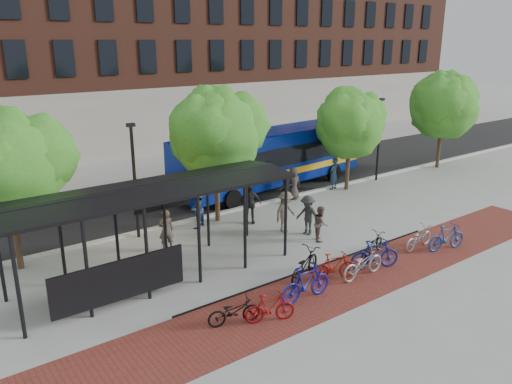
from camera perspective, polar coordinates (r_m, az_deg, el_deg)
ground at (r=23.79m, az=6.05°, el=-3.96°), size 160.00×160.00×0.00m
asphalt_street at (r=29.84m, az=-4.34°, el=0.45°), size 160.00×8.00×0.01m
curb at (r=26.67m, az=0.26°, el=-1.40°), size 160.00×0.25×0.12m
brick_strip at (r=19.28m, az=11.73°, el=-9.43°), size 24.00×3.00×0.01m
bike_rack_rail at (r=18.98m, az=7.02°, el=-9.63°), size 12.00×0.05×0.95m
building_brick at (r=49.22m, az=-6.07°, el=18.66°), size 55.00×14.00×20.00m
bus_shelter at (r=18.13m, az=-11.95°, el=-0.94°), size 10.60×3.07×3.60m
tree_a at (r=20.33m, az=-26.51°, el=3.19°), size 4.90×4.00×6.18m
tree_b at (r=23.48m, az=-4.50°, el=7.10°), size 5.15×4.20×6.47m
tree_c at (r=29.26m, az=10.75°, el=8.00°), size 4.66×3.80×5.92m
tree_d at (r=36.28m, az=20.70°, el=9.57°), size 5.39×4.40×6.55m
lamp_post_left at (r=22.23m, az=-13.71°, el=1.58°), size 0.35×0.20×5.12m
lamp_post_right at (r=31.80m, az=13.90°, el=6.11°), size 0.35×0.20×5.12m
bus at (r=29.32m, az=1.77°, el=4.19°), size 12.98×3.92×3.45m
bike_0 at (r=15.84m, az=-2.54°, el=-13.46°), size 1.79×1.03×0.89m
bike_1 at (r=15.92m, az=1.59°, el=-13.10°), size 1.67×1.03×0.97m
bike_3 at (r=17.15m, az=5.74°, el=-10.32°), size 2.08×0.65×1.24m
bike_4 at (r=18.54m, az=5.55°, el=-8.32°), size 2.27×1.55×1.13m
bike_5 at (r=18.68m, az=8.94°, el=-8.38°), size 1.81×1.12×1.05m
bike_6 at (r=19.06m, az=12.11°, el=-7.96°), size 2.10×0.79×1.10m
bike_7 at (r=19.80m, az=13.44°, el=-6.94°), size 2.03×1.29×1.19m
bike_8 at (r=21.14m, az=13.27°, el=-5.80°), size 1.78×1.08×0.88m
bike_10 at (r=22.21m, az=18.09°, el=-4.96°), size 1.89×0.82×0.97m
bike_11 at (r=22.40m, az=20.94°, el=-4.84°), size 1.96×0.94×1.14m
pedestrian_1 at (r=21.14m, az=-10.23°, el=-4.31°), size 0.73×0.56×1.77m
pedestrian_2 at (r=23.40m, az=-6.85°, el=-1.92°), size 1.15×1.09×1.87m
pedestrian_3 at (r=22.80m, az=3.37°, el=-2.27°), size 1.36×0.94×1.92m
pedestrian_4 at (r=23.81m, az=-0.75°, el=-1.35°), size 1.24×0.96×1.96m
pedestrian_5 at (r=26.94m, az=3.45°, el=0.33°), size 1.46×0.64×1.53m
pedestrian_6 at (r=27.53m, az=4.30°, el=0.96°), size 0.96×0.72×1.79m
pedestrian_7 at (r=29.69m, az=8.87°, el=2.09°), size 0.79×0.63×1.89m
pedestrian_8 at (r=22.05m, az=7.39°, el=-3.56°), size 0.93×0.96×1.56m
pedestrian_9 at (r=22.58m, az=5.91°, el=-2.65°), size 0.87×1.28×1.83m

